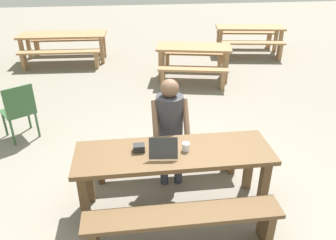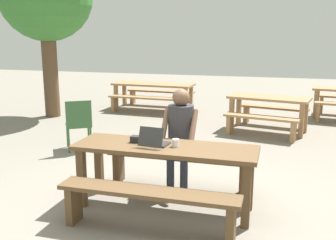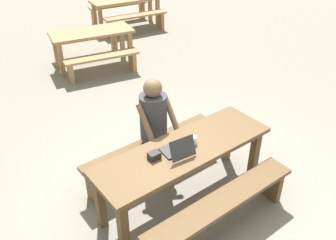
# 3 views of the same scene
# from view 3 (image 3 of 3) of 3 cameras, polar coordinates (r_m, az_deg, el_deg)

# --- Properties ---
(ground_plane) EXTENTS (30.00, 30.00, 0.00)m
(ground_plane) POSITION_cam_3_polar(r_m,az_deg,el_deg) (4.51, 2.34, -12.19)
(ground_plane) COLOR gray
(picnic_table_front) EXTENTS (2.13, 0.67, 0.77)m
(picnic_table_front) POSITION_cam_3_polar(r_m,az_deg,el_deg) (4.08, 2.54, -5.72)
(picnic_table_front) COLOR brown
(picnic_table_front) RESTS_ON ground
(bench_near) EXTENTS (1.92, 0.30, 0.47)m
(bench_near) POSITION_cam_3_polar(r_m,az_deg,el_deg) (3.95, 8.42, -13.45)
(bench_near) COLOR brown
(bench_near) RESTS_ON ground
(bench_far) EXTENTS (1.92, 0.30, 0.47)m
(bench_far) POSITION_cam_3_polar(r_m,az_deg,el_deg) (4.65, -2.51, -4.74)
(bench_far) COLOR brown
(bench_far) RESTS_ON ground
(laptop) EXTENTS (0.32, 0.34, 0.24)m
(laptop) POSITION_cam_3_polar(r_m,az_deg,el_deg) (3.89, 1.57, -4.60)
(laptop) COLOR #2D2D2D
(laptop) RESTS_ON picnic_table_front
(small_pouch) EXTENTS (0.12, 0.10, 0.08)m
(small_pouch) POSITION_cam_3_polar(r_m,az_deg,el_deg) (3.84, -2.20, -5.60)
(small_pouch) COLOR black
(small_pouch) RESTS_ON picnic_table_front
(coffee_mug) EXTENTS (0.08, 0.08, 0.09)m
(coffee_mug) POSITION_cam_3_polar(r_m,az_deg,el_deg) (4.05, 4.01, -3.20)
(coffee_mug) COLOR white
(coffee_mug) RESTS_ON picnic_table_front
(person_seated) EXTENTS (0.44, 0.42, 1.35)m
(person_seated) POSITION_cam_3_polar(r_m,az_deg,el_deg) (4.39, -2.07, -0.17)
(person_seated) COLOR #333847
(person_seated) RESTS_ON ground
(picnic_table_rear) EXTENTS (1.75, 1.02, 0.74)m
(picnic_table_rear) POSITION_cam_3_polar(r_m,az_deg,el_deg) (7.75, -11.85, 12.60)
(picnic_table_rear) COLOR #9E754C
(picnic_table_rear) RESTS_ON ground
(bench_rear_south) EXTENTS (1.51, 0.59, 0.44)m
(bench_rear_south) POSITION_cam_3_polar(r_m,az_deg,el_deg) (7.32, -10.32, 9.10)
(bench_rear_south) COLOR #9E754C
(bench_rear_south) RESTS_ON ground
(bench_rear_north) EXTENTS (1.51, 0.59, 0.44)m
(bench_rear_north) POSITION_cam_3_polar(r_m,az_deg,el_deg) (8.39, -12.74, 11.89)
(bench_rear_north) COLOR #9E754C
(bench_rear_north) RESTS_ON ground
(picnic_table_distant) EXTENTS (1.91, 0.92, 0.75)m
(picnic_table_distant) POSITION_cam_3_polar(r_m,az_deg,el_deg) (10.09, -6.61, 17.71)
(picnic_table_distant) COLOR #9E754C
(picnic_table_distant) RESTS_ON ground
(bench_distant_south) EXTENTS (1.68, 0.54, 0.48)m
(bench_distant_south) POSITION_cam_3_polar(r_m,az_deg,el_deg) (9.65, -5.07, 15.45)
(bench_distant_south) COLOR #9E754C
(bench_distant_south) RESTS_ON ground
(bench_distant_north) EXTENTS (1.68, 0.54, 0.48)m
(bench_distant_north) POSITION_cam_3_polar(r_m,az_deg,el_deg) (10.68, -7.82, 16.97)
(bench_distant_north) COLOR #9E754C
(bench_distant_north) RESTS_ON ground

